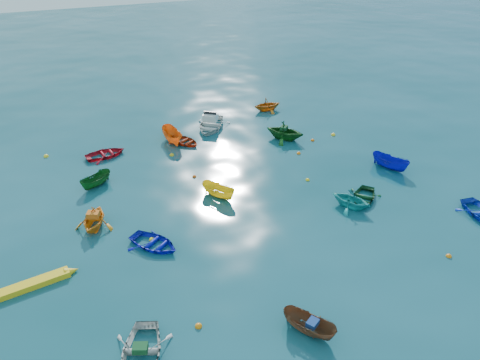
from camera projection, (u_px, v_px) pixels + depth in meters
name	position (u px, v px, depth m)	size (l,w,h in m)	color
ground	(271.00, 223.00, 28.97)	(160.00, 160.00, 0.00)	#093E45
dinghy_blue_sw	(154.00, 246.00, 26.97)	(2.22, 3.11, 0.65)	#0E15B6
dinghy_white_near	(141.00, 358.00, 20.25)	(2.55, 3.57, 0.74)	beige
sampan_brown_mid	(309.00, 332.00, 21.52)	(1.02, 2.71, 1.05)	brown
dinghy_orange_w	(95.00, 227.00, 28.59)	(2.37, 2.75, 1.45)	orange
sampan_yellow_mid	(219.00, 197.00, 31.64)	(1.02, 2.69, 1.04)	yellow
dinghy_green_e	(363.00, 200.00, 31.27)	(2.12, 2.97, 0.62)	#0F411E
dinghy_cyan_se	(350.00, 207.00, 30.54)	(2.26, 2.62, 1.38)	teal
dinghy_red_nw	(106.00, 156.00, 36.78)	(2.20, 3.08, 0.64)	#B40F1D
sampan_orange_n	(173.00, 142.00, 39.02)	(1.25, 3.31, 1.28)	orange
dinghy_green_n	(284.00, 139.00, 39.52)	(2.78, 3.22, 1.70)	#124D16
sampan_blue_far	(389.00, 168.00, 35.10)	(1.12, 2.99, 1.15)	#0D0FA7
dinghy_red_far	(185.00, 143.00, 38.82)	(2.02, 2.82, 0.59)	#A62C0D
dinghy_orange_far	(267.00, 111.00, 45.12)	(2.27, 2.63, 1.38)	#BB5F11
sampan_green_far	(97.00, 186.00, 32.87)	(0.98, 2.59, 1.00)	#114B1A
kayak_yellow	(35.00, 286.00, 24.14)	(0.64, 4.26, 0.44)	yellow
motorboat_white	(211.00, 128.00, 41.49)	(3.03, 4.24, 1.48)	silver
tarp_green_a	(140.00, 348.00, 20.07)	(0.64, 0.49, 0.31)	#124821
tarp_blue_a	(313.00, 323.00, 21.11)	(0.57, 0.43, 0.28)	navy
tarp_orange_a	(93.00, 215.00, 28.19)	(0.72, 0.54, 0.35)	orange
tarp_green_b	(284.00, 128.00, 39.06)	(0.65, 0.50, 0.32)	#0F3F1C
buoy_or_a	(199.00, 327.00, 21.79)	(0.34, 0.34, 0.34)	orange
buoy_ye_a	(308.00, 180.00, 33.54)	(0.30, 0.30, 0.30)	yellow
buoy_or_b	(449.00, 257.00, 26.18)	(0.32, 0.32, 0.32)	orange
buoy_ye_b	(152.00, 240.00, 27.48)	(0.34, 0.34, 0.34)	yellow
buoy_or_c	(194.00, 177.00, 33.95)	(0.29, 0.29, 0.29)	#D94B0B
buoy_ye_c	(172.00, 155.00, 36.91)	(0.36, 0.36, 0.36)	gold
buoy_or_d	(313.00, 141.00, 39.26)	(0.31, 0.31, 0.31)	orange
buoy_ye_d	(46.00, 157.00, 36.72)	(0.39, 0.39, 0.39)	yellow
buoy_or_e	(299.00, 154.00, 37.16)	(0.33, 0.33, 0.33)	orange
buoy_ye_e	(333.00, 135.00, 40.21)	(0.39, 0.39, 0.39)	yellow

